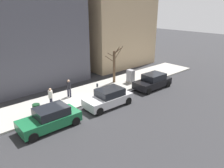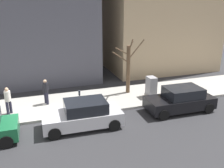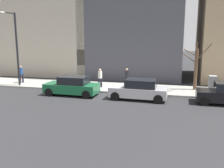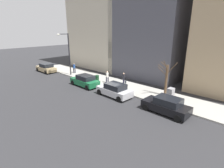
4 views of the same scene
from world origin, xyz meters
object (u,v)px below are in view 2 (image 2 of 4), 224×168
bare_tree (128,67)px  pedestrian_near_meter (46,90)px  parked_car_silver (83,115)px  utility_box (151,87)px  parked_car_black (180,100)px  parking_meter (80,99)px  pedestrian_midblock (8,99)px

bare_tree → pedestrian_near_meter: (-0.27, 5.82, -1.00)m
parked_car_silver → utility_box: (2.60, -5.40, 0.11)m
bare_tree → pedestrian_near_meter: 5.91m
parked_car_black → bare_tree: (3.68, 2.01, 1.35)m
parked_car_black → parking_meter: (1.57, 6.01, 0.24)m
parked_car_black → parked_car_silver: (-0.18, 6.18, 0.00)m
parking_meter → bare_tree: bearing=-62.1°
parked_car_black → bare_tree: bearing=29.8°
parked_car_black → utility_box: utility_box is taller
parked_car_silver → utility_box: bearing=-62.6°
bare_tree → utility_box: bearing=-135.8°
utility_box → pedestrian_near_meter: 7.13m
parked_car_black → bare_tree: size_ratio=1.05×
pedestrian_near_meter → pedestrian_midblock: bearing=87.4°
utility_box → pedestrian_midblock: pedestrian_midblock is taller
parking_meter → utility_box: 5.30m
parked_car_silver → bare_tree: size_ratio=1.05×
pedestrian_near_meter → bare_tree: bearing=-111.0°
parking_meter → bare_tree: (2.12, -4.00, 1.11)m
parked_car_black → utility_box: size_ratio=2.96×
parking_meter → pedestrian_near_meter: pedestrian_near_meter is taller
pedestrian_near_meter → pedestrian_midblock: size_ratio=1.00×
pedestrian_midblock → utility_box: bearing=-49.5°
pedestrian_near_meter → parked_car_silver: bearing=-179.0°
parked_car_black → bare_tree: 4.41m
bare_tree → pedestrian_near_meter: size_ratio=2.43×
parking_meter → parked_car_silver: bearing=174.4°
parking_meter → pedestrian_near_meter: bearing=44.6°
bare_tree → parking_meter: bearing=117.9°
parked_car_silver → pedestrian_midblock: bearing=56.3°
parking_meter → utility_box: (0.85, -5.23, -0.13)m
parked_car_silver → pedestrian_midblock: pedestrian_midblock is taller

